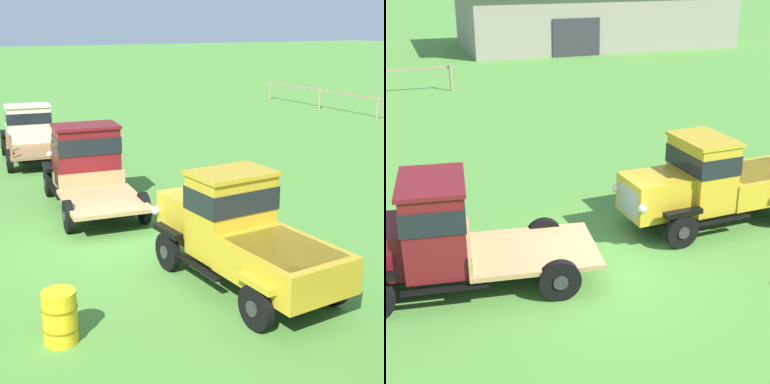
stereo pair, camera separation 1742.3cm
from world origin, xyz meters
TOP-DOWN VIEW (x-y plane):
  - ground_plane at (0.00, 0.00)m, footprint 240.00×240.00m
  - paddock_fence at (-10.37, 18.94)m, footprint 19.83×0.30m
  - vintage_truck_foreground_near at (-9.96, 0.38)m, footprint 4.94×2.49m
  - vintage_truck_second_in_line at (-3.36, 0.49)m, footprint 5.74×2.64m
  - vintage_truck_midrow_center at (3.46, 1.37)m, footprint 4.87×2.22m
  - oil_drum_beside_row at (4.05, -2.42)m, footprint 0.60×0.60m

SIDE VIEW (x-z plane):
  - ground_plane at x=0.00m, z-range 0.00..0.00m
  - oil_drum_beside_row at x=4.05m, z-range 0.00..0.91m
  - paddock_fence at x=-10.37m, z-range 0.32..1.56m
  - vintage_truck_foreground_near at x=-9.96m, z-range 0.03..2.10m
  - vintage_truck_midrow_center at x=3.46m, z-range -0.02..2.23m
  - vintage_truck_second_in_line at x=-3.36m, z-range 0.01..2.31m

